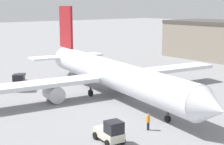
% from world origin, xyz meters
% --- Properties ---
extents(ground_plane, '(400.00, 400.00, 0.00)m').
position_xyz_m(ground_plane, '(0.00, 0.00, 0.00)').
color(ground_plane, gray).
extents(airplane, '(39.35, 36.78, 11.87)m').
position_xyz_m(airplane, '(-1.03, 0.16, 3.06)').
color(airplane, silver).
rests_on(airplane, ground_plane).
extents(ground_crew_worker, '(0.37, 0.37, 1.67)m').
position_xyz_m(ground_crew_worker, '(11.90, -5.00, 0.89)').
color(ground_crew_worker, '#1E2338').
rests_on(ground_crew_worker, ground_plane).
extents(baggage_tug, '(3.26, 2.14, 2.14)m').
position_xyz_m(baggage_tug, '(12.04, -9.81, 0.98)').
color(baggage_tug, beige).
rests_on(baggage_tug, ground_plane).
extents(belt_loader_truck, '(3.52, 3.26, 2.44)m').
position_xyz_m(belt_loader_truck, '(-11.05, -8.07, 1.13)').
color(belt_loader_truck, '#B2B2B7').
rests_on(belt_loader_truck, ground_plane).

